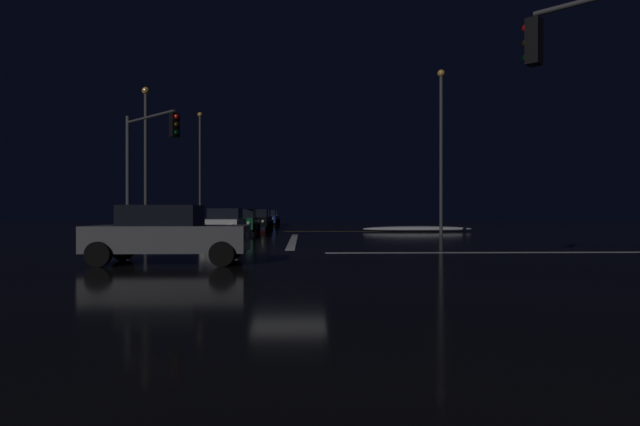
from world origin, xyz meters
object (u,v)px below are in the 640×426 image
sedan_blue (267,218)px  traffic_signal_nw (147,151)px  sedan_red (261,219)px  sedan_black (256,220)px  traffic_signal_se (629,72)px  sedan_green (242,221)px  sedan_gray_crossing (168,234)px  streetlamp_left_near (146,150)px  streetlamp_left_far (200,162)px  sedan_silver (270,217)px  streetlamp_right_near (441,141)px  sedan_white (225,223)px

sedan_blue → traffic_signal_nw: bearing=-97.8°
sedan_red → sedan_black: bearing=-88.0°
traffic_signal_nw → traffic_signal_se: 19.62m
traffic_signal_nw → sedan_black: bearing=74.9°
sedan_green → sedan_red: (0.22, 11.80, 0.00)m
sedan_blue → sedan_gray_crossing: (-0.12, -37.32, 0.00)m
sedan_blue → streetlamp_left_near: streetlamp_left_near is taller
traffic_signal_nw → streetlamp_left_near: (-2.01, 6.51, 0.86)m
streetlamp_left_near → streetlamp_left_far: streetlamp_left_far is taller
sedan_green → sedan_silver: same height
streetlamp_right_near → streetlamp_left_near: bearing=-180.0°
streetlamp_left_far → sedan_silver: bearing=62.0°
sedan_silver → sedan_gray_crossing: 43.19m
sedan_blue → streetlamp_right_near: size_ratio=0.44×
sedan_red → streetlamp_right_near: size_ratio=0.44×
sedan_silver → streetlamp_left_near: (-5.64, -26.62, 4.26)m
sedan_white → streetlamp_right_near: 13.78m
sedan_red → traffic_signal_nw: traffic_signal_nw is taller
sedan_silver → sedan_blue: bearing=-89.1°
sedan_green → sedan_silver: size_ratio=1.00×
traffic_signal_se → streetlamp_left_far: 39.73m
streetlamp_left_near → streetlamp_left_far: 16.02m
sedan_silver → streetlamp_right_near: size_ratio=0.44×
sedan_green → streetlamp_left_far: size_ratio=0.42×
sedan_blue → sedan_gray_crossing: bearing=-90.2°
sedan_red → traffic_signal_nw: size_ratio=0.71×
sedan_white → streetlamp_left_far: 20.75m
sedan_black → sedan_blue: (-0.10, 13.11, 0.00)m
sedan_red → streetlamp_right_near: 19.03m
sedan_silver → sedan_black: bearing=-89.4°
streetlamp_left_near → traffic_signal_nw: bearing=-72.8°
traffic_signal_se → streetlamp_left_near: (-15.88, 20.38, 0.83)m
sedan_red → streetlamp_left_near: streetlamp_left_near is taller
sedan_white → traffic_signal_se: traffic_signal_se is taller
sedan_red → sedan_blue: 6.78m
sedan_gray_crossing → sedan_black: bearing=89.5°
traffic_signal_se → streetlamp_right_near: size_ratio=0.62×
sedan_green → traffic_signal_nw: (-3.38, -8.67, 3.40)m
traffic_signal_nw → sedan_silver: bearing=83.7°
sedan_silver → streetlamp_right_near: (11.94, -26.62, 4.88)m
sedan_black → traffic_signal_nw: bearing=-105.1°
sedan_white → streetlamp_left_far: bearing=104.9°
sedan_gray_crossing → streetlamp_left_near: 18.01m
sedan_gray_crossing → traffic_signal_nw: size_ratio=0.71×
sedan_gray_crossing → streetlamp_right_near: 21.02m
sedan_green → sedan_red: bearing=88.9°
sedan_blue → traffic_signal_nw: (-3.72, -27.25, 3.40)m
streetlamp_left_near → streetlamp_left_far: (0.00, 16.00, 0.84)m
sedan_silver → traffic_signal_nw: (-3.63, -33.13, 3.40)m
sedan_green → traffic_signal_se: bearing=-65.0°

